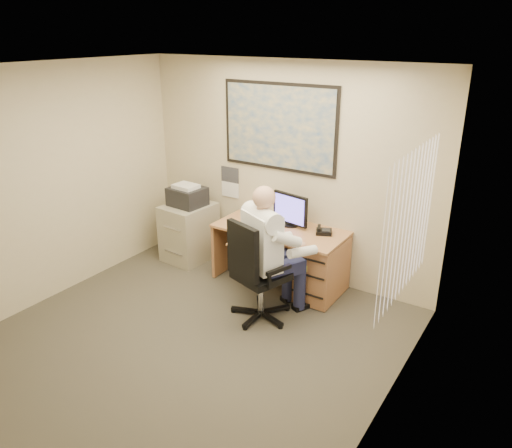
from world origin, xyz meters
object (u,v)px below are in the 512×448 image
Objects in this scene: filing_cabinet at (189,227)px; office_chair at (260,291)px; desk at (305,257)px; person at (263,253)px.

office_chair reaches higher than filing_cabinet.
office_chair is at bearing -21.49° from filing_cabinet.
desk is 1.37× the size of office_chair.
desk is at bearing 106.92° from person.
person is at bearing -98.45° from desk.
filing_cabinet is at bearing 171.95° from office_chair.
person is (1.65, -0.73, 0.30)m from filing_cabinet.
office_chair is at bearing -96.54° from desk.
filing_cabinet is 0.71× the size of person.
desk reaches higher than filing_cabinet.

